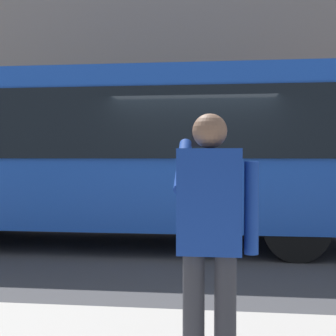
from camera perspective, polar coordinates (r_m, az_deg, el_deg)
The scene contains 4 objects.
ground_plane at distance 8.00m, azimuth 3.47°, elevation -9.97°, with size 60.00×60.00×0.00m, color #38383A.
building_facade_far at distance 15.29m, azimuth 5.12°, elevation 18.17°, with size 28.00×1.55×12.00m.
red_bus at distance 8.51m, azimuth -6.36°, elevation 2.10°, with size 9.05×2.54×3.08m.
pedestrian_photographer at distance 3.00m, azimuth 5.14°, elevation -7.03°, with size 0.53×0.52×1.70m.
Camera 1 is at (-0.45, 7.83, 1.58)m, focal length 50.19 mm.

